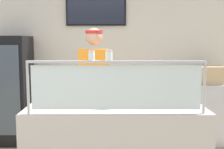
% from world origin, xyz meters
% --- Properties ---
extents(shop_rear_unit, '(6.19, 0.13, 2.70)m').
position_xyz_m(shop_rear_unit, '(0.89, 2.49, 1.36)').
color(shop_rear_unit, silver).
rests_on(shop_rear_unit, ground).
extents(sneeze_guard, '(1.61, 0.06, 0.48)m').
position_xyz_m(sneeze_guard, '(0.89, 0.06, 1.25)').
color(sneeze_guard, '#B2B5BC').
rests_on(sneeze_guard, serving_counter).
extents(pizza_tray, '(0.44, 0.44, 0.04)m').
position_xyz_m(pizza_tray, '(0.76, 0.43, 0.97)').
color(pizza_tray, '#9EA0A8').
rests_on(pizza_tray, serving_counter).
extents(pizza_server, '(0.14, 0.29, 0.01)m').
position_xyz_m(pizza_server, '(0.80, 0.41, 0.99)').
color(pizza_server, '#ADAFB7').
rests_on(pizza_server, pizza_tray).
extents(parmesan_shaker, '(0.06, 0.06, 0.09)m').
position_xyz_m(parmesan_shaker, '(0.67, 0.06, 1.47)').
color(parmesan_shaker, white).
rests_on(parmesan_shaker, sneeze_guard).
extents(pepper_flake_shaker, '(0.06, 0.06, 0.09)m').
position_xyz_m(pepper_flake_shaker, '(0.83, 0.06, 1.47)').
color(pepper_flake_shaker, white).
rests_on(pepper_flake_shaker, sneeze_guard).
extents(worker_figure, '(0.41, 0.50, 1.76)m').
position_xyz_m(worker_figure, '(0.64, 1.11, 1.01)').
color(worker_figure, '#23232D').
rests_on(worker_figure, ground).
extents(drink_fridge, '(0.65, 0.66, 1.68)m').
position_xyz_m(drink_fridge, '(-0.76, 2.04, 0.84)').
color(drink_fridge, black).
rests_on(drink_fridge, ground).
extents(prep_shelf, '(0.70, 0.55, 0.94)m').
position_xyz_m(prep_shelf, '(2.36, 2.00, 0.47)').
color(prep_shelf, '#B7BABF').
rests_on(prep_shelf, ground).
extents(pizza_box_stack, '(0.44, 0.42, 0.27)m').
position_xyz_m(pizza_box_stack, '(2.35, 2.00, 1.07)').
color(pizza_box_stack, tan).
rests_on(pizza_box_stack, prep_shelf).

